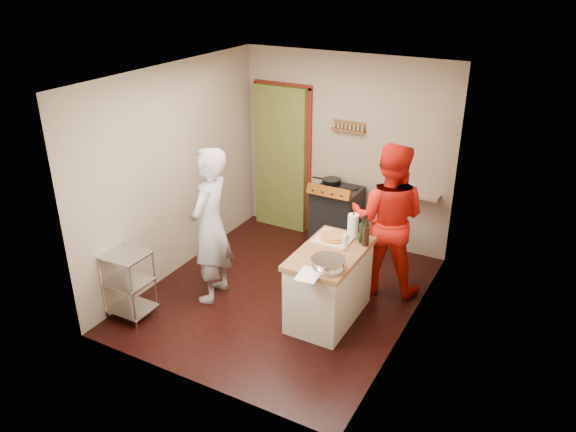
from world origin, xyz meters
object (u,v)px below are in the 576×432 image
object	(u,v)px
person_stripe	(210,226)
island	(330,282)
person_red	(388,219)
wire_shelving	(128,282)
stove	(336,217)

from	to	relation	value
person_stripe	island	bearing A→B (deg)	90.49
island	person_red	xyz separation A→B (m)	(0.32, 0.88, 0.47)
island	person_red	world-z (taller)	person_red
wire_shelving	island	world-z (taller)	island
stove	wire_shelving	xyz separation A→B (m)	(-1.33, -2.62, -0.01)
stove	person_red	distance (m)	1.28
stove	island	bearing A→B (deg)	-68.41
stove	person_red	size ratio (longest dim) A/B	0.55
person_stripe	person_red	size ratio (longest dim) A/B	1.00
stove	wire_shelving	distance (m)	2.94
stove	island	distance (m)	1.71
wire_shelving	person_red	world-z (taller)	person_red
wire_shelving	person_stripe	bearing A→B (deg)	53.63
person_red	island	bearing A→B (deg)	61.36
stove	person_red	world-z (taller)	person_red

